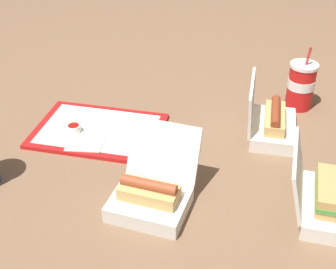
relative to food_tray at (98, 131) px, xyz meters
The scene contains 9 objects.
ground_plane 0.24m from the food_tray, ahead, with size 3.20×3.20×0.00m, color brown.
food_tray is the anchor object (origin of this frame).
ketchup_cup 0.07m from the food_tray, 156.09° to the right, with size 0.04×0.04×0.02m.
napkin_stack 0.07m from the food_tray, 103.20° to the right, with size 0.10×0.10×0.00m, color white.
plastic_fork 0.12m from the food_tray, 130.63° to the left, with size 0.11×0.01×0.01m, color white.
clamshell_hotdog_left 0.51m from the food_tray, ahead, with size 0.16×0.21×0.16m.
clamshell_sandwich_right 0.67m from the food_tray, 23.75° to the right, with size 0.19×0.23×0.17m.
clamshell_hotdog_corner 0.37m from the food_tray, 55.47° to the right, with size 0.21×0.24×0.17m.
soda_cup_back 0.65m from the food_tray, 20.98° to the left, with size 0.09×0.09×0.21m.
Camera 1 is at (0.11, -1.11, 0.77)m, focal length 50.00 mm.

